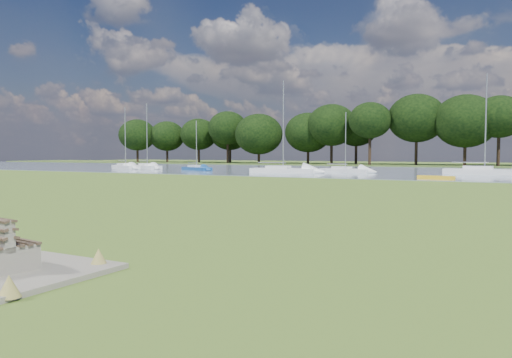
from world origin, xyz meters
The scene contains 11 objects.
ground centered at (0.00, 0.00, 0.00)m, with size 220.00×220.00×0.00m, color #5C732C.
river centered at (0.00, 42.00, 0.00)m, with size 220.00×40.00×0.10m, color slate.
far_bank centered at (0.00, 72.00, 0.00)m, with size 220.00×20.00×0.40m, color #4C6626.
kayak centered at (2.03, 24.22, 0.20)m, with size 3.03×0.71×0.30m, color yellow.
tree_line centered at (1.21, 68.00, 7.17)m, with size 146.28×9.94×12.03m.
sailboat_1 centered at (-9.61, 35.02, 0.44)m, with size 6.00×2.48×6.85m.
sailboat_2 centered at (-37.44, 33.27, 0.53)m, with size 6.06×3.95×8.97m.
sailboat_3 centered at (4.78, 36.25, 0.58)m, with size 7.92×2.42×10.24m.
sailboat_5 centered at (-15.15, 30.12, 0.54)m, with size 7.49×3.08×10.18m.
sailboat_6 centered at (-28.03, 31.77, 0.44)m, with size 5.20×3.18×6.28m.
sailboat_8 centered at (-40.55, 32.35, 0.52)m, with size 6.23×3.99×8.55m.
Camera 1 is at (8.99, -19.69, 2.27)m, focal length 35.00 mm.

